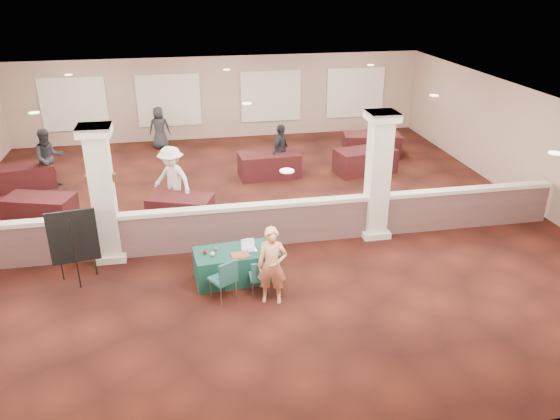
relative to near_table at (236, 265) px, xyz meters
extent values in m
plane|color=#3E170F|center=(0.71, 3.00, -0.34)|extent=(16.00, 16.00, 0.00)
cube|color=gray|center=(0.71, 11.00, 1.26)|extent=(16.00, 0.04, 3.20)
cube|color=gray|center=(0.71, -5.00, 1.26)|extent=(16.00, 0.04, 3.20)
cube|color=gray|center=(8.71, 3.00, 1.26)|extent=(0.04, 16.00, 3.20)
cube|color=silver|center=(0.71, 3.00, 2.86)|extent=(16.00, 16.00, 0.02)
cube|color=brown|center=(0.71, 1.50, 0.16)|extent=(15.60, 0.20, 1.00)
cube|color=beige|center=(0.71, 1.50, 0.71)|extent=(15.60, 0.28, 0.10)
cube|color=white|center=(-2.79, 1.50, 1.26)|extent=(0.50, 0.50, 3.20)
cube|color=white|center=(-2.79, 1.50, -0.26)|extent=(0.70, 0.70, 0.16)
cube|color=white|center=(-2.79, 1.50, 2.76)|extent=(0.72, 0.72, 0.20)
cube|color=white|center=(3.71, 1.50, 1.26)|extent=(0.50, 0.50, 3.20)
cube|color=white|center=(3.71, 1.50, -0.26)|extent=(0.70, 0.70, 0.16)
cube|color=white|center=(3.71, 1.50, 2.76)|extent=(0.72, 0.72, 0.20)
cylinder|color=brown|center=(-3.07, 1.50, 1.66)|extent=(0.12, 0.12, 0.18)
cylinder|color=white|center=(-3.07, 1.50, 1.66)|extent=(0.09, 0.09, 0.10)
cylinder|color=brown|center=(-2.51, 1.50, 1.66)|extent=(0.12, 0.12, 0.18)
cylinder|color=white|center=(-2.51, 1.50, 1.66)|extent=(0.09, 0.09, 0.10)
cube|color=#103C3A|center=(0.00, 0.00, 0.00)|extent=(1.86, 1.04, 0.69)
cube|color=#1D564E|center=(0.41, -0.68, 0.06)|extent=(0.42, 0.42, 0.05)
cube|color=#1D564E|center=(0.41, -0.87, 0.28)|extent=(0.39, 0.05, 0.39)
cylinder|color=slate|center=(0.24, -0.85, -0.16)|extent=(0.02, 0.02, 0.37)
cylinder|color=slate|center=(0.58, -0.85, -0.16)|extent=(0.02, 0.02, 0.37)
cylinder|color=slate|center=(0.24, -0.51, -0.16)|extent=(0.02, 0.02, 0.37)
cylinder|color=slate|center=(0.58, -0.52, -0.16)|extent=(0.02, 0.02, 0.37)
cube|color=#1D564E|center=(-0.36, -0.72, 0.11)|extent=(0.63, 0.63, 0.06)
cube|color=#1D564E|center=(-0.25, -0.91, 0.36)|extent=(0.41, 0.27, 0.44)
cylinder|color=slate|center=(-0.43, -0.98, -0.13)|extent=(0.03, 0.03, 0.42)
cylinder|color=slate|center=(-0.10, -0.79, -0.13)|extent=(0.03, 0.03, 0.42)
cylinder|color=slate|center=(-0.62, -0.65, -0.13)|extent=(0.03, 0.03, 0.42)
cylinder|color=slate|center=(-0.29, -0.46, -0.13)|extent=(0.03, 0.03, 0.42)
cube|color=black|center=(-3.37, 0.50, 0.75)|extent=(1.00, 0.19, 1.20)
cylinder|color=black|center=(-3.75, 0.67, 0.46)|extent=(0.03, 0.03, 1.60)
cylinder|color=black|center=(-3.05, 0.77, 0.46)|extent=(0.03, 0.03, 1.60)
cylinder|color=black|center=(-3.33, 0.25, 0.46)|extent=(0.03, 0.03, 1.60)
imported|color=#E69464|center=(0.62, -1.01, 0.48)|extent=(0.68, 0.53, 1.66)
cube|color=black|center=(-4.82, 3.94, 0.02)|extent=(1.97, 1.39, 0.72)
cube|color=black|center=(-1.12, 3.30, 0.00)|extent=(1.89, 1.39, 0.69)
cube|color=black|center=(5.01, 6.00, 0.05)|extent=(2.11, 1.33, 0.80)
cube|color=black|center=(-5.79, 6.65, 0.02)|extent=(1.92, 1.25, 0.72)
cube|color=black|center=(1.81, 6.20, 0.05)|extent=(2.00, 1.07, 0.79)
cube|color=black|center=(5.81, 7.65, 0.06)|extent=(2.16, 1.38, 0.81)
imported|color=black|center=(-5.00, 6.62, 0.57)|extent=(1.00, 0.79, 1.84)
imported|color=beige|center=(-1.29, 3.95, 0.60)|extent=(1.28, 1.22, 1.89)
imported|color=black|center=(2.21, 6.36, 0.50)|extent=(0.95, 1.08, 1.68)
imported|color=black|center=(-1.71, 10.00, 0.45)|extent=(0.79, 0.44, 1.58)
cube|color=#BDBCC1|center=(0.29, -0.02, 0.35)|extent=(0.33, 0.24, 0.02)
cube|color=#BDBCC1|center=(0.28, 0.08, 0.46)|extent=(0.31, 0.04, 0.21)
cube|color=silver|center=(0.28, 0.08, 0.45)|extent=(0.28, 0.03, 0.18)
cube|color=#C2431F|center=(0.07, -0.23, 0.36)|extent=(0.40, 0.31, 0.03)
sphere|color=beige|center=(-0.51, -0.14, 0.40)|extent=(0.10, 0.10, 0.10)
sphere|color=maroon|center=(-0.66, -0.01, 0.39)|extent=(0.09, 0.09, 0.09)
sphere|color=#4A4A4F|center=(-0.43, 0.08, 0.39)|extent=(0.10, 0.10, 0.10)
cube|color=red|center=(0.63, -0.21, 0.35)|extent=(0.11, 0.04, 0.01)
camera|label=1|loc=(-1.02, -10.38, 5.94)|focal=35.00mm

